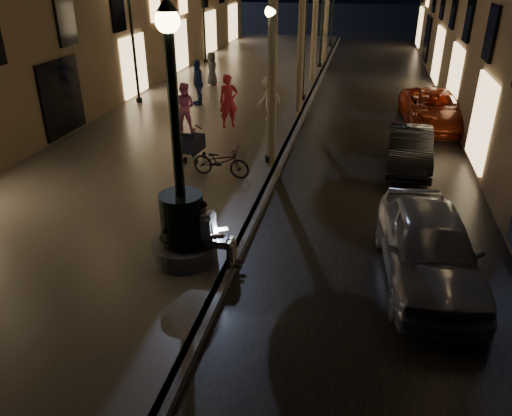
% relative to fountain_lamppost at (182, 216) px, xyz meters
% --- Properties ---
extents(ground, '(120.00, 120.00, 0.00)m').
position_rel_fountain_lamppost_xyz_m(ground, '(1.00, 13.00, -1.21)').
color(ground, black).
rests_on(ground, ground).
extents(cobble_lane, '(6.00, 45.00, 0.02)m').
position_rel_fountain_lamppost_xyz_m(cobble_lane, '(4.00, 13.00, -1.20)').
color(cobble_lane, black).
rests_on(cobble_lane, ground).
extents(promenade, '(8.00, 45.00, 0.20)m').
position_rel_fountain_lamppost_xyz_m(promenade, '(-3.00, 13.00, -1.11)').
color(promenade, '#656059').
rests_on(promenade, ground).
extents(curb_strip, '(0.25, 45.00, 0.20)m').
position_rel_fountain_lamppost_xyz_m(curb_strip, '(1.00, 13.00, -1.11)').
color(curb_strip, '#59595B').
rests_on(curb_strip, ground).
extents(fountain_lamppost, '(1.40, 1.40, 5.21)m').
position_rel_fountain_lamppost_xyz_m(fountain_lamppost, '(0.00, 0.00, 0.00)').
color(fountain_lamppost, '#59595B').
rests_on(fountain_lamppost, promenade).
extents(seated_man_laptop, '(1.04, 0.35, 1.40)m').
position_rel_fountain_lamppost_xyz_m(seated_man_laptop, '(0.61, 0.00, -0.28)').
color(seated_man_laptop, tan).
rests_on(seated_man_laptop, promenade).
extents(lamp_curb_a, '(0.36, 0.36, 4.81)m').
position_rel_fountain_lamppost_xyz_m(lamp_curb_a, '(0.70, 6.00, 2.02)').
color(lamp_curb_a, black).
rests_on(lamp_curb_a, promenade).
extents(lamp_curb_b, '(0.36, 0.36, 4.81)m').
position_rel_fountain_lamppost_xyz_m(lamp_curb_b, '(0.70, 14.00, 2.02)').
color(lamp_curb_b, black).
rests_on(lamp_curb_b, promenade).
extents(lamp_curb_c, '(0.36, 0.36, 4.81)m').
position_rel_fountain_lamppost_xyz_m(lamp_curb_c, '(0.70, 22.00, 2.02)').
color(lamp_curb_c, black).
rests_on(lamp_curb_c, promenade).
extents(lamp_curb_d, '(0.36, 0.36, 4.81)m').
position_rel_fountain_lamppost_xyz_m(lamp_curb_d, '(0.70, 30.00, 2.02)').
color(lamp_curb_d, black).
rests_on(lamp_curb_d, promenade).
extents(lamp_left_b, '(0.36, 0.36, 4.81)m').
position_rel_fountain_lamppost_xyz_m(lamp_left_b, '(-6.40, 12.00, 2.02)').
color(lamp_left_b, black).
rests_on(lamp_left_b, promenade).
extents(lamp_left_c, '(0.36, 0.36, 4.81)m').
position_rel_fountain_lamppost_xyz_m(lamp_left_c, '(-6.40, 22.00, 2.02)').
color(lamp_left_c, black).
rests_on(lamp_left_c, promenade).
extents(stroller, '(0.54, 1.11, 1.13)m').
position_rel_fountain_lamppost_xyz_m(stroller, '(-1.64, 5.55, -0.45)').
color(stroller, black).
rests_on(stroller, promenade).
extents(car_front, '(2.17, 4.57, 1.51)m').
position_rel_fountain_lamppost_xyz_m(car_front, '(5.00, 0.60, -0.46)').
color(car_front, '#A9AAB0').
rests_on(car_front, ground).
extents(car_second, '(1.47, 3.77, 1.22)m').
position_rel_fountain_lamppost_xyz_m(car_second, '(5.00, 6.96, -0.60)').
color(car_second, black).
rests_on(car_second, ground).
extents(car_third, '(2.60, 5.04, 1.36)m').
position_rel_fountain_lamppost_xyz_m(car_third, '(6.20, 11.70, -0.53)').
color(car_third, '#963013').
rests_on(car_third, ground).
extents(pedestrian_red, '(0.85, 0.75, 1.96)m').
position_rel_fountain_lamppost_xyz_m(pedestrian_red, '(-1.50, 9.30, -0.03)').
color(pedestrian_red, red).
rests_on(pedestrian_red, promenade).
extents(pedestrian_pink, '(0.86, 0.67, 1.76)m').
position_rel_fountain_lamppost_xyz_m(pedestrian_pink, '(-3.01, 8.59, -0.13)').
color(pedestrian_pink, pink).
rests_on(pedestrian_pink, promenade).
extents(pedestrian_white, '(1.23, 1.22, 1.70)m').
position_rel_fountain_lamppost_xyz_m(pedestrian_white, '(-0.20, 10.62, -0.16)').
color(pedestrian_white, silver).
rests_on(pedestrian_white, promenade).
extents(pedestrian_blue, '(1.00, 1.19, 1.90)m').
position_rel_fountain_lamppost_xyz_m(pedestrian_blue, '(-3.67, 12.23, -0.06)').
color(pedestrian_blue, navy).
rests_on(pedestrian_blue, promenade).
extents(pedestrian_dark, '(0.71, 0.90, 1.63)m').
position_rel_fountain_lamppost_xyz_m(pedestrian_dark, '(-4.19, 16.04, -0.20)').
color(pedestrian_dark, '#39383D').
rests_on(pedestrian_dark, promenade).
extents(bicycle, '(1.81, 0.80, 0.92)m').
position_rel_fountain_lamppost_xyz_m(bicycle, '(-0.46, 4.52, -0.55)').
color(bicycle, black).
rests_on(bicycle, promenade).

